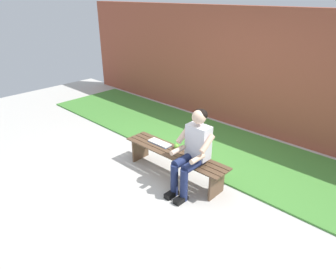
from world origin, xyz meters
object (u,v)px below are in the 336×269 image
Objects in this scene: bench_near at (175,157)px; person_seated at (193,149)px; book_open at (160,143)px; apple at (176,146)px.

person_seated is at bearing 167.19° from bench_near.
person_seated is 0.85m from book_open.
book_open is at bearing -9.90° from person_seated.
bench_near is 21.68× the size of apple.
person_seated is at bearing 158.16° from apple.
person_seated reaches higher than book_open.
apple reaches higher than book_open.
book_open is (0.32, 0.05, -0.03)m from apple.
book_open is at bearing 9.59° from apple.
book_open reaches higher than bench_near.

